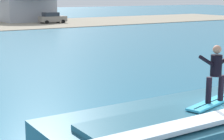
# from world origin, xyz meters

# --- Properties ---
(wave_crest) EXTENTS (8.87, 3.42, 1.68)m
(wave_crest) POSITION_xyz_m (-1.11, 0.69, 0.79)
(wave_crest) COLOR #296278
(wave_crest) RESTS_ON ground_plane
(surfboard) EXTENTS (2.15, 0.99, 0.06)m
(surfboard) POSITION_xyz_m (-0.72, 0.46, 1.71)
(surfboard) COLOR #33A5CC
(surfboard) RESTS_ON wave_crest
(surfer) EXTENTS (1.33, 0.32, 1.62)m
(surfer) POSITION_xyz_m (-0.65, 0.42, 2.65)
(surfer) COLOR black
(surfer) RESTS_ON surfboard
(car_far_shore) EXTENTS (4.49, 2.22, 1.86)m
(car_far_shore) POSITION_xyz_m (17.36, 52.62, 0.95)
(car_far_shore) COLOR gray
(car_far_shore) RESTS_ON ground_plane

